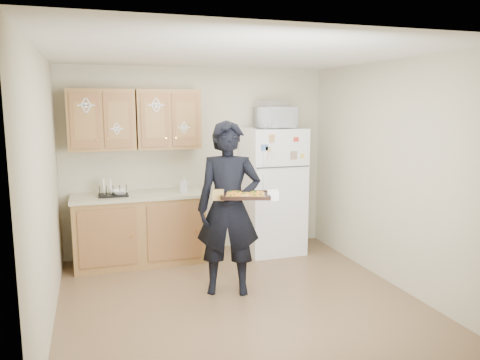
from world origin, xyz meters
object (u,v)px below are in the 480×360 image
microwave (275,118)px  dish_rack (113,190)px  baking_tray (246,196)px  refrigerator (273,191)px  person (229,209)px

microwave → dish_rack: size_ratio=1.44×
baking_tray → microwave: (0.89, 1.44, 0.73)m
refrigerator → baking_tray: 1.75m
microwave → dish_rack: bearing=176.1°
baking_tray → dish_rack: bearing=147.3°
person → dish_rack: person is taller
refrigerator → dish_rack: size_ratio=4.78×
baking_tray → microwave: bearing=76.5°
person → microwave: microwave is taller
microwave → dish_rack: (-2.11, 0.07, -0.87)m
microwave → refrigerator: bearing=91.5°
refrigerator → person: bearing=-129.2°
microwave → person: bearing=-132.5°
dish_rack → microwave: bearing=-1.9°
dish_rack → person: bearing=-47.3°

